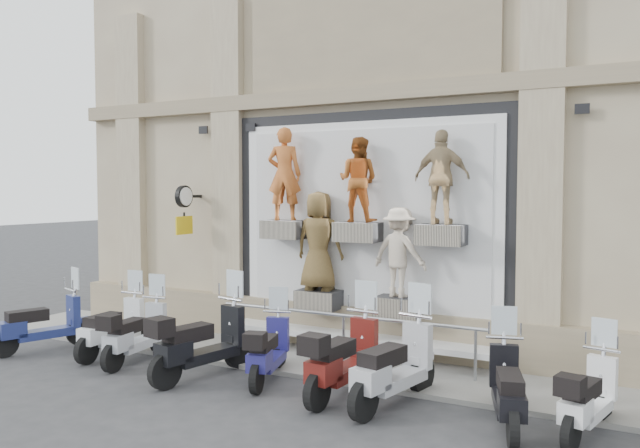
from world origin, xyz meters
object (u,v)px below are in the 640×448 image
(guard_rail, at_px, (344,340))
(clock_sign_bracket, at_px, (185,204))
(scooter_f, at_px, (344,342))
(scooter_a, at_px, (43,311))
(scooter_b, at_px, (113,315))
(scooter_c, at_px, (137,320))
(scooter_e, at_px, (269,337))
(scooter_d, at_px, (204,326))
(scooter_h, at_px, (508,372))
(scooter_i, at_px, (589,381))
(scooter_g, at_px, (395,348))

(guard_rail, height_order, clock_sign_bracket, clock_sign_bracket)
(clock_sign_bracket, bearing_deg, scooter_f, -22.41)
(scooter_a, bearing_deg, scooter_b, 37.11)
(scooter_a, distance_m, scooter_c, 2.17)
(scooter_e, xyz_separation_m, scooter_f, (1.40, -0.11, 0.11))
(scooter_a, bearing_deg, clock_sign_bracket, 73.92)
(scooter_a, distance_m, scooter_b, 1.47)
(clock_sign_bracket, height_order, scooter_d, clock_sign_bracket)
(clock_sign_bracket, height_order, scooter_e, clock_sign_bracket)
(scooter_c, distance_m, scooter_h, 6.48)
(scooter_h, height_order, scooter_i, scooter_h)
(clock_sign_bracket, height_order, scooter_f, clock_sign_bracket)
(scooter_a, height_order, scooter_e, scooter_a)
(guard_rail, distance_m, scooter_g, 2.15)
(scooter_a, xyz_separation_m, scooter_g, (7.05, 0.25, 0.07))
(clock_sign_bracket, relative_size, scooter_c, 0.55)
(scooter_c, relative_size, scooter_f, 0.91)
(scooter_d, distance_m, scooter_f, 2.44)
(scooter_d, bearing_deg, scooter_i, 15.33)
(scooter_c, height_order, scooter_d, scooter_d)
(clock_sign_bracket, height_order, scooter_h, clock_sign_bracket)
(scooter_e, height_order, scooter_g, scooter_g)
(scooter_c, xyz_separation_m, scooter_i, (7.44, 0.11, -0.05))
(scooter_c, bearing_deg, scooter_d, -14.19)
(scooter_f, bearing_deg, scooter_a, -172.08)
(scooter_a, bearing_deg, scooter_i, 22.79)
(scooter_g, bearing_deg, scooter_a, -166.10)
(scooter_c, relative_size, scooter_h, 1.02)
(scooter_b, bearing_deg, scooter_g, -5.57)
(scooter_e, xyz_separation_m, scooter_h, (3.81, -0.25, 0.02))
(scooter_a, height_order, scooter_d, scooter_d)
(scooter_f, distance_m, scooter_i, 3.36)
(scooter_a, bearing_deg, scooter_c, 27.58)
(scooter_b, relative_size, scooter_g, 0.90)
(scooter_h, bearing_deg, scooter_d, 164.81)
(guard_rail, xyz_separation_m, scooter_f, (0.69, -1.43, 0.36))
(scooter_d, distance_m, scooter_i, 5.80)
(scooter_b, distance_m, scooter_f, 4.82)
(guard_rail, height_order, scooter_f, scooter_f)
(scooter_d, bearing_deg, clock_sign_bracket, 147.45)
(scooter_b, height_order, scooter_i, scooter_b)
(scooter_d, distance_m, scooter_e, 1.10)
(scooter_b, bearing_deg, scooter_i, -4.14)
(scooter_c, bearing_deg, guard_rail, 16.33)
(scooter_a, relative_size, scooter_e, 1.08)
(scooter_e, distance_m, scooter_f, 1.41)
(scooter_f, relative_size, scooter_i, 1.18)
(guard_rail, height_order, scooter_a, scooter_a)
(clock_sign_bracket, distance_m, scooter_f, 5.34)
(guard_rail, bearing_deg, scooter_g, -44.55)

